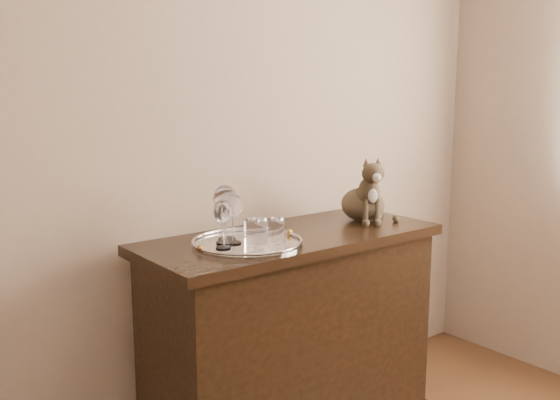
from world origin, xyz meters
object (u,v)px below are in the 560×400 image
Objects in this scene: sideboard at (291,338)px; cat at (363,188)px; wine_glass_a at (225,214)px; tumbler_b at (256,234)px; tumbler_a at (275,231)px; tray at (247,244)px; wine_glass_b at (227,212)px; wine_glass_c at (223,224)px; wine_glass_d at (233,219)px.

cat is (0.40, 0.01, 0.56)m from sideboard.
wine_glass_a is at bearing -155.55° from cat.
cat reaches higher than wine_glass_a.
tumbler_b is at bearing -66.75° from wine_glass_a.
wine_glass_a is 0.76× the size of cat.
tumbler_b is 0.35× the size of cat.
wine_glass_a is 2.46× the size of tumbler_a.
tumbler_b is at bearing -170.80° from tumbler_a.
tumbler_b reaches higher than tray.
wine_glass_b is 0.66m from cat.
tray reaches higher than sideboard.
cat reaches higher than tumbler_a.
wine_glass_c is at bearing 146.90° from tumbler_b.
wine_glass_d is at bearing -153.80° from cat.
tumbler_b is (0.10, -0.06, -0.04)m from wine_glass_c.
cat reaches higher than wine_glass_d.
tumbler_a is (0.19, -0.05, -0.04)m from wine_glass_c.
tray is 0.14m from wine_glass_b.
tumbler_b reaches higher than tumbler_a.
tumbler_b is at bearing -145.02° from cat.
cat is (0.55, 0.10, 0.09)m from tumbler_a.
wine_glass_b reaches higher than tray.
tumbler_b is (-0.02, -0.08, 0.05)m from tray.
wine_glass_c is 2.00× the size of tumbler_a.
sideboard is 0.49m from tray.
tumbler_a is (0.12, -0.08, -0.05)m from wine_glass_d.
sideboard is 4.32× the size of cat.
sideboard is 5.69× the size of wine_glass_a.
wine_glass_d is 0.11m from tumbler_b.
cat is (0.63, 0.04, 0.13)m from tray.
cat is (0.64, 0.12, 0.08)m from tumbler_b.
sideboard is 0.60m from wine_glass_b.
cat reaches higher than tumbler_b.
wine_glass_d reaches higher than wine_glass_c.
tray is at bearing -151.78° from cat.
wine_glass_b reaches higher than sideboard.
cat is (0.69, -0.00, 0.03)m from wine_glass_a.
tumbler_a is 0.57m from cat.
wine_glass_c is at bearing -151.14° from cat.
wine_glass_d reaches higher than sideboard.
sideboard is at bearing 7.48° from tray.
tumbler_a is at bearing -35.88° from wine_glass_a.
wine_glass_c is (-0.11, -0.02, 0.09)m from tray.
wine_glass_b is 1.12× the size of wine_glass_d.
sideboard is at bearing -2.20° from wine_glass_a.
tray is at bearing -31.43° from wine_glass_a.
tumbler_a is 0.31× the size of cat.
wine_glass_d reaches higher than tray.
wine_glass_c reaches higher than tray.
tumbler_b reaches higher than sideboard.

